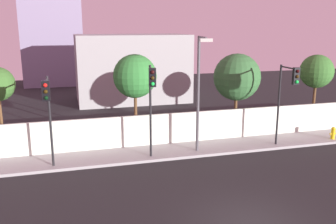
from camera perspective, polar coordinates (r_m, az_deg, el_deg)
name	(u,v)px	position (r m, az deg, el deg)	size (l,w,h in m)	color
sidewalk	(182,150)	(21.04, 2.19, -5.94)	(36.00, 2.40, 0.15)	#999999
perimeter_wall	(176,128)	(21.92, 1.18, -2.46)	(36.00, 0.18, 1.80)	silver
traffic_light_left	(288,89)	(21.27, 18.04, 3.42)	(0.35, 1.77, 4.70)	black
traffic_light_center	(151,93)	(18.31, -2.58, 2.92)	(0.43, 1.57, 4.89)	black
traffic_light_right	(48,104)	(17.81, -18.11, 1.13)	(0.34, 1.74, 4.50)	black
street_lamp_curbside	(199,85)	(19.65, 4.86, 4.22)	(0.69, 1.99, 6.31)	#4C4C51
fire_hydrant	(333,132)	(24.87, 24.18, -2.91)	(0.44, 0.26, 0.77)	gold
roadside_tree_midleft	(135,76)	(21.61, -5.15, 5.51)	(2.55, 2.55, 5.38)	brown
roadside_tree_midright	(237,77)	(23.71, 10.62, 5.30)	(2.97, 2.97, 5.29)	brown
roadside_tree_rightmost	(317,72)	(26.78, 22.01, 5.81)	(2.24, 2.24, 5.10)	brown
low_building_distant	(132,68)	(34.94, -5.61, 6.82)	(10.17, 6.00, 6.15)	#989898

